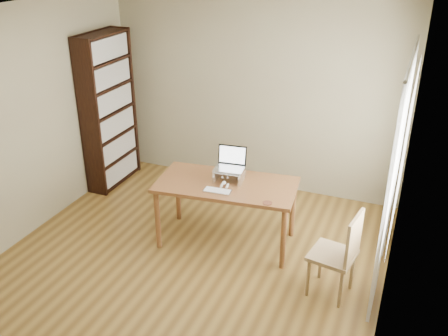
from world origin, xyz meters
TOP-DOWN VIEW (x-y plane):
  - room at (0.03, 0.01)m, footprint 4.04×4.54m
  - bookshelf at (-1.83, 1.55)m, footprint 0.30×0.90m
  - curtains at (1.92, 0.80)m, footprint 0.03×1.90m
  - desk at (0.22, 0.71)m, footprint 1.60×0.93m
  - laptop_stand at (0.22, 0.79)m, footprint 0.32×0.25m
  - laptop at (0.22, 0.84)m, footprint 0.34×0.30m
  - keyboard at (0.21, 0.49)m, footprint 0.30×0.15m
  - coaster at (0.77, 0.45)m, footprint 0.10×0.10m
  - cat at (0.20, 0.82)m, footprint 0.23×0.47m
  - chair at (1.57, 0.25)m, footprint 0.47×0.47m

SIDE VIEW (x-z plane):
  - chair at x=1.57m, z-range 0.04..0.96m
  - desk at x=0.22m, z-range 0.29..1.04m
  - coaster at x=0.77m, z-range 0.75..0.76m
  - keyboard at x=0.21m, z-range 0.75..0.77m
  - cat at x=0.20m, z-range 0.74..0.88m
  - laptop_stand at x=0.22m, z-range 0.77..0.90m
  - laptop at x=0.22m, z-range 0.83..1.05m
  - bookshelf at x=-1.83m, z-range 0.00..2.10m
  - curtains at x=1.92m, z-range 0.05..2.29m
  - room at x=0.03m, z-range -0.02..2.62m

